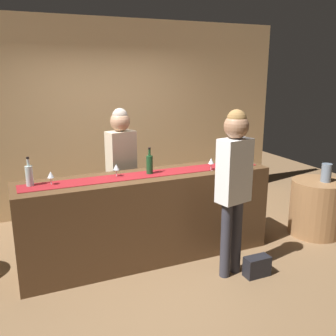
{
  "coord_description": "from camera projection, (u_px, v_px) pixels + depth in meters",
  "views": [
    {
      "loc": [
        -1.42,
        -3.8,
        2.16
      ],
      "look_at": [
        0.25,
        0.0,
        1.07
      ],
      "focal_mm": 40.29,
      "sensor_mm": 36.0,
      "label": 1
    }
  ],
  "objects": [
    {
      "name": "vase_on_side_table",
      "position": [
        326.0,
        173.0,
        4.88
      ],
      "size": [
        0.13,
        0.13,
        0.24
      ],
      "primitive_type": "cylinder",
      "color": "slate",
      "rests_on": "round_side_table"
    },
    {
      "name": "wine_glass_near_customer",
      "position": [
        211.0,
        161.0,
        4.37
      ],
      "size": [
        0.07,
        0.07,
        0.14
      ],
      "color": "silver",
      "rests_on": "bar_counter"
    },
    {
      "name": "back_wall",
      "position": [
        104.0,
        117.0,
        5.78
      ],
      "size": [
        6.0,
        0.12,
        2.9
      ],
      "primitive_type": "cube",
      "color": "tan",
      "rests_on": "ground"
    },
    {
      "name": "bartender",
      "position": [
        121.0,
        161.0,
        4.66
      ],
      "size": [
        0.38,
        0.27,
        1.71
      ],
      "rotation": [
        0.0,
        0.0,
        3.36
      ],
      "color": "#26262B",
      "rests_on": "ground"
    },
    {
      "name": "customer_sipping",
      "position": [
        234.0,
        175.0,
        3.83
      ],
      "size": [
        0.37,
        0.27,
        1.78
      ],
      "rotation": [
        0.0,
        0.0,
        0.22
      ],
      "color": "#33333D",
      "rests_on": "ground"
    },
    {
      "name": "ground_plane",
      "position": [
        149.0,
        257.0,
        4.47
      ],
      "size": [
        10.0,
        10.0,
        0.0
      ],
      "primitive_type": "plane",
      "color": "brown"
    },
    {
      "name": "counter_runner_cloth",
      "position": [
        148.0,
        174.0,
        4.21
      ],
      "size": [
        2.74,
        0.28,
        0.01
      ],
      "primitive_type": "cube",
      "color": "maroon",
      "rests_on": "bar_counter"
    },
    {
      "name": "handbag",
      "position": [
        257.0,
        266.0,
        4.04
      ],
      "size": [
        0.28,
        0.14,
        0.22
      ],
      "primitive_type": "cube",
      "color": "black",
      "rests_on": "ground"
    },
    {
      "name": "wine_glass_far_end",
      "position": [
        116.0,
        167.0,
        4.09
      ],
      "size": [
        0.07,
        0.07,
        0.14
      ],
      "color": "silver",
      "rests_on": "bar_counter"
    },
    {
      "name": "wine_bottle_amber",
      "position": [
        228.0,
        156.0,
        4.59
      ],
      "size": [
        0.07,
        0.07,
        0.3
      ],
      "color": "brown",
      "rests_on": "bar_counter"
    },
    {
      "name": "round_side_table",
      "position": [
        316.0,
        207.0,
        5.04
      ],
      "size": [
        0.68,
        0.68,
        0.74
      ],
      "primitive_type": "cylinder",
      "color": "#996B42",
      "rests_on": "ground"
    },
    {
      "name": "wine_bottle_clear",
      "position": [
        29.0,
        175.0,
        3.76
      ],
      "size": [
        0.07,
        0.07,
        0.3
      ],
      "color": "#B2C6C1",
      "rests_on": "bar_counter"
    },
    {
      "name": "bar_counter",
      "position": [
        148.0,
        217.0,
        4.34
      ],
      "size": [
        2.88,
        0.6,
        1.02
      ],
      "primitive_type": "cube",
      "color": "#543821",
      "rests_on": "ground"
    },
    {
      "name": "wine_glass_mid_counter",
      "position": [
        51.0,
        175.0,
        3.8
      ],
      "size": [
        0.07,
        0.07,
        0.14
      ],
      "color": "silver",
      "rests_on": "bar_counter"
    },
    {
      "name": "wine_bottle_green",
      "position": [
        150.0,
        164.0,
        4.2
      ],
      "size": [
        0.07,
        0.07,
        0.3
      ],
      "color": "#194723",
      "rests_on": "bar_counter"
    }
  ]
}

